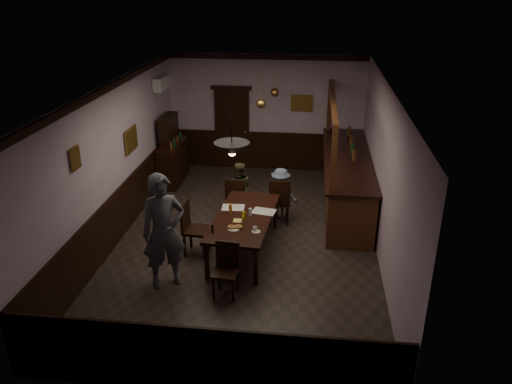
# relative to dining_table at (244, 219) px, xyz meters

# --- Properties ---
(room) EXTENTS (5.01, 8.01, 3.01)m
(room) POSITION_rel_dining_table_xyz_m (-0.03, 0.50, 0.81)
(room) COLOR #2D2621
(room) RESTS_ON ground
(dining_table) EXTENTS (1.16, 2.27, 0.75)m
(dining_table) POSITION_rel_dining_table_xyz_m (0.00, 0.00, 0.00)
(dining_table) COLOR black
(dining_table) RESTS_ON ground
(chair_far_left) EXTENTS (0.42, 0.42, 0.96)m
(chair_far_left) POSITION_rel_dining_table_xyz_m (-0.35, 1.30, -0.16)
(chair_far_left) COLOR black
(chair_far_left) RESTS_ON ground
(chair_far_right) EXTENTS (0.48, 0.48, 1.01)m
(chair_far_right) POSITION_rel_dining_table_xyz_m (0.56, 1.23, -0.13)
(chair_far_right) COLOR black
(chair_far_right) RESTS_ON ground
(chair_near) EXTENTS (0.42, 0.42, 0.89)m
(chair_near) POSITION_rel_dining_table_xyz_m (-0.10, -1.32, -0.20)
(chair_near) COLOR black
(chair_near) RESTS_ON ground
(chair_side) EXTENTS (0.48, 0.48, 1.02)m
(chair_side) POSITION_rel_dining_table_xyz_m (-0.95, -0.13, -0.13)
(chair_side) COLOR black
(chair_side) RESTS_ON ground
(person_standing) EXTENTS (0.85, 0.76, 1.96)m
(person_standing) POSITION_rel_dining_table_xyz_m (-1.14, -1.17, 0.30)
(person_standing) COLOR #4F515B
(person_standing) RESTS_ON ground
(person_seated_left) EXTENTS (0.63, 0.52, 1.19)m
(person_seated_left) POSITION_rel_dining_table_xyz_m (-0.33, 1.58, -0.09)
(person_seated_left) COLOR #4E4E2F
(person_seated_left) RESTS_ON ground
(person_seated_right) EXTENTS (0.80, 0.57, 1.13)m
(person_seated_right) POSITION_rel_dining_table_xyz_m (0.57, 1.51, -0.12)
(person_seated_right) COLOR slate
(person_seated_right) RESTS_ON ground
(newspaper_left) EXTENTS (0.44, 0.33, 0.01)m
(newspaper_left) POSITION_rel_dining_table_xyz_m (-0.25, 0.33, 0.07)
(newspaper_left) COLOR silver
(newspaper_left) RESTS_ON dining_table
(newspaper_right) EXTENTS (0.47, 0.37, 0.01)m
(newspaper_right) POSITION_rel_dining_table_xyz_m (0.35, 0.23, 0.07)
(newspaper_right) COLOR silver
(newspaper_right) RESTS_ON dining_table
(napkin) EXTENTS (0.16, 0.16, 0.00)m
(napkin) POSITION_rel_dining_table_xyz_m (-0.09, -0.20, 0.07)
(napkin) COLOR #E9D856
(napkin) RESTS_ON dining_table
(saucer) EXTENTS (0.15, 0.15, 0.01)m
(saucer) POSITION_rel_dining_table_xyz_m (0.29, -0.58, 0.07)
(saucer) COLOR white
(saucer) RESTS_ON dining_table
(coffee_cup) EXTENTS (0.09, 0.09, 0.07)m
(coffee_cup) POSITION_rel_dining_table_xyz_m (0.27, -0.56, 0.11)
(coffee_cup) COLOR white
(coffee_cup) RESTS_ON saucer
(pastry_plate) EXTENTS (0.22, 0.22, 0.01)m
(pastry_plate) POSITION_rel_dining_table_xyz_m (-0.10, -0.53, 0.07)
(pastry_plate) COLOR white
(pastry_plate) RESTS_ON dining_table
(pastry_ring_a) EXTENTS (0.13, 0.13, 0.04)m
(pastry_ring_a) POSITION_rel_dining_table_xyz_m (-0.15, -0.52, 0.10)
(pastry_ring_a) COLOR #C68C47
(pastry_ring_a) RESTS_ON pastry_plate
(pastry_ring_b) EXTENTS (0.13, 0.13, 0.04)m
(pastry_ring_b) POSITION_rel_dining_table_xyz_m (-0.02, -0.49, 0.10)
(pastry_ring_b) COLOR #C68C47
(pastry_ring_b) RESTS_ON pastry_plate
(soda_can) EXTENTS (0.07, 0.07, 0.12)m
(soda_can) POSITION_rel_dining_table_xyz_m (0.02, -0.09, 0.12)
(soda_can) COLOR yellow
(soda_can) RESTS_ON dining_table
(beer_glass) EXTENTS (0.06, 0.06, 0.20)m
(beer_glass) POSITION_rel_dining_table_xyz_m (-0.25, 0.06, 0.16)
(beer_glass) COLOR #BF721E
(beer_glass) RESTS_ON dining_table
(water_glass) EXTENTS (0.06, 0.06, 0.15)m
(water_glass) POSITION_rel_dining_table_xyz_m (0.12, 0.02, 0.14)
(water_glass) COLOR silver
(water_glass) RESTS_ON dining_table
(pepper_mill) EXTENTS (0.04, 0.04, 0.14)m
(pepper_mill) POSITION_rel_dining_table_xyz_m (-0.45, -0.67, 0.13)
(pepper_mill) COLOR black
(pepper_mill) RESTS_ON dining_table
(sideboard) EXTENTS (0.46, 1.29, 1.71)m
(sideboard) POSITION_rel_dining_table_xyz_m (-2.24, 3.24, -0.00)
(sideboard) COLOR black
(sideboard) RESTS_ON ground
(bar_counter) EXTENTS (1.00, 4.32, 2.42)m
(bar_counter) POSITION_rel_dining_table_xyz_m (1.96, 2.38, -0.07)
(bar_counter) COLOR #462412
(bar_counter) RESTS_ON ground
(door_back) EXTENTS (0.90, 0.06, 2.10)m
(door_back) POSITION_rel_dining_table_xyz_m (-0.93, 4.45, 0.36)
(door_back) COLOR black
(door_back) RESTS_ON ground
(ac_unit) EXTENTS (0.20, 0.85, 0.30)m
(ac_unit) POSITION_rel_dining_table_xyz_m (-2.41, 3.40, 1.76)
(ac_unit) COLOR white
(ac_unit) RESTS_ON ground
(picture_left_small) EXTENTS (0.04, 0.28, 0.36)m
(picture_left_small) POSITION_rel_dining_table_xyz_m (-2.49, -1.10, 1.46)
(picture_left_small) COLOR olive
(picture_left_small) RESTS_ON ground
(picture_left_large) EXTENTS (0.04, 0.62, 0.48)m
(picture_left_large) POSITION_rel_dining_table_xyz_m (-2.49, 1.30, 1.01)
(picture_left_large) COLOR olive
(picture_left_large) RESTS_ON ground
(picture_back) EXTENTS (0.55, 0.04, 0.42)m
(picture_back) POSITION_rel_dining_table_xyz_m (0.87, 4.46, 1.11)
(picture_back) COLOR olive
(picture_back) RESTS_ON ground
(pendant_iron) EXTENTS (0.56, 0.56, 0.82)m
(pendant_iron) POSITION_rel_dining_table_xyz_m (-0.06, -0.80, 1.61)
(pendant_iron) COLOR black
(pendant_iron) RESTS_ON ground
(pendant_brass_mid) EXTENTS (0.20, 0.20, 0.81)m
(pendant_brass_mid) POSITION_rel_dining_table_xyz_m (0.07, 2.20, 1.61)
(pendant_brass_mid) COLOR #BF8C3F
(pendant_brass_mid) RESTS_ON ground
(pendant_brass_far) EXTENTS (0.20, 0.20, 0.81)m
(pendant_brass_far) POSITION_rel_dining_table_xyz_m (0.27, 3.33, 1.61)
(pendant_brass_far) COLOR #BF8C3F
(pendant_brass_far) RESTS_ON ground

